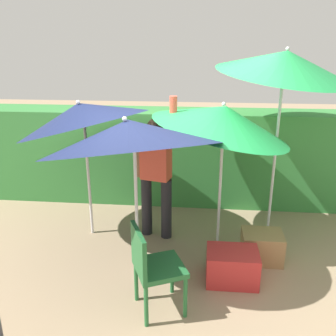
% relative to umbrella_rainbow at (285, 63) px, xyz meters
% --- Properties ---
extents(ground_plane, '(24.00, 24.00, 0.00)m').
position_rel_umbrella_rainbow_xyz_m(ground_plane, '(-1.35, -1.00, -2.24)').
color(ground_plane, '#9E8466').
extents(hedge_row, '(8.00, 0.70, 1.48)m').
position_rel_umbrella_rainbow_xyz_m(hedge_row, '(-1.35, 0.92, -1.50)').
color(hedge_row, '#38843D').
rests_on(hedge_row, ground_plane).
extents(umbrella_rainbow, '(1.69, 1.68, 2.56)m').
position_rel_umbrella_rainbow_xyz_m(umbrella_rainbow, '(0.00, 0.00, 0.00)').
color(umbrella_rainbow, silver).
rests_on(umbrella_rainbow, ground_plane).
extents(umbrella_orange, '(1.95, 1.89, 2.10)m').
position_rel_umbrella_rainbow_xyz_m(umbrella_orange, '(-1.70, -1.12, -0.66)').
color(umbrella_orange, silver).
rests_on(umbrella_orange, ground_plane).
extents(umbrella_yellow, '(1.70, 1.65, 2.08)m').
position_rel_umbrella_rainbow_xyz_m(umbrella_yellow, '(-2.44, -0.38, -0.60)').
color(umbrella_yellow, silver).
rests_on(umbrella_yellow, ground_plane).
extents(umbrella_navy, '(1.70, 1.67, 1.95)m').
position_rel_umbrella_rainbow_xyz_m(umbrella_navy, '(-0.72, -0.36, -0.61)').
color(umbrella_navy, silver).
rests_on(umbrella_navy, ground_plane).
extents(person_vendor, '(0.56, 0.30, 1.88)m').
position_rel_umbrella_rainbow_xyz_m(person_vendor, '(-1.54, -0.32, -1.30)').
color(person_vendor, black).
rests_on(person_vendor, ground_plane).
extents(chair_plastic, '(0.58, 0.58, 0.89)m').
position_rel_umbrella_rainbow_xyz_m(chair_plastic, '(-1.39, -1.77, -1.73)').
color(chair_plastic, '#236633').
rests_on(chair_plastic, ground_plane).
extents(cooler_box, '(0.55, 0.40, 0.36)m').
position_rel_umbrella_rainbow_xyz_m(cooler_box, '(-0.60, -1.23, -2.05)').
color(cooler_box, red).
rests_on(cooler_box, ground_plane).
extents(crate_cardboard, '(0.47, 0.37, 0.36)m').
position_rel_umbrella_rainbow_xyz_m(crate_cardboard, '(-0.22, -0.79, -2.06)').
color(crate_cardboard, '#9E7A4C').
rests_on(crate_cardboard, ground_plane).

